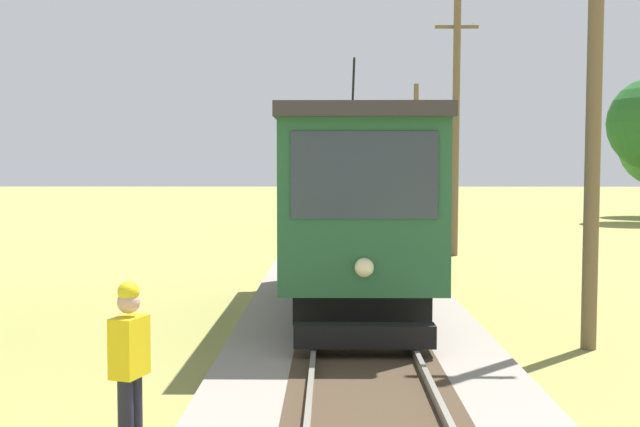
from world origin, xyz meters
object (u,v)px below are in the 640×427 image
(utility_pole_mid, at_px, (456,124))
(gravel_pile, at_px, (426,226))
(utility_pole_far, at_px, (416,155))
(utility_pole_distant, at_px, (394,161))
(red_tram, at_px, (355,203))
(track_worker, at_px, (130,364))
(utility_pole_near_tram, at_px, (594,83))
(utility_pole_horizon, at_px, (381,152))
(freight_car, at_px, (340,197))

(utility_pole_mid, height_order, gravel_pile, utility_pole_mid)
(utility_pole_far, distance_m, utility_pole_distant, 13.18)
(red_tram, distance_m, track_worker, 8.23)
(utility_pole_near_tram, distance_m, utility_pole_far, 25.30)
(utility_pole_far, distance_m, utility_pole_horizon, 26.24)
(freight_car, bearing_deg, red_tram, -89.99)
(red_tram, bearing_deg, utility_pole_far, 80.85)
(utility_pole_mid, height_order, track_worker, utility_pole_mid)
(gravel_pile, relative_size, track_worker, 1.61)
(gravel_pile, bearing_deg, freight_car, 133.42)
(utility_pole_horizon, bearing_deg, red_tram, -94.24)
(gravel_pile, bearing_deg, utility_pole_near_tram, -89.79)
(freight_car, relative_size, utility_pole_horizon, 0.62)
(track_worker, bearing_deg, utility_pole_near_tram, 57.06)
(utility_pole_far, bearing_deg, gravel_pile, -90.91)
(utility_pole_distant, height_order, utility_pole_horizon, utility_pole_horizon)
(track_worker, bearing_deg, utility_pole_distant, 99.99)
(utility_pole_mid, distance_m, track_worker, 19.62)
(utility_pole_mid, height_order, utility_pole_far, utility_pole_mid)
(red_tram, height_order, utility_pole_far, utility_pole_far)
(red_tram, bearing_deg, utility_pole_distant, 84.21)
(freight_car, bearing_deg, gravel_pile, -46.58)
(utility_pole_mid, bearing_deg, utility_pole_distant, 90.00)
(utility_pole_near_tram, xyz_separation_m, gravel_pile, (-0.07, 20.62, -3.72))
(utility_pole_near_tram, height_order, utility_pole_distant, utility_pole_near_tram)
(gravel_pile, height_order, track_worker, track_worker)
(gravel_pile, distance_m, track_worker, 26.22)
(utility_pole_distant, bearing_deg, utility_pole_mid, -90.00)
(utility_pole_near_tram, distance_m, utility_pole_distant, 38.48)
(utility_pole_near_tram, distance_m, utility_pole_horizon, 51.52)
(utility_pole_horizon, bearing_deg, utility_pole_near_tram, -90.00)
(utility_pole_far, bearing_deg, utility_pole_mid, -90.00)
(red_tram, xyz_separation_m, utility_pole_distant, (3.61, 35.60, 1.21))
(utility_pole_near_tram, xyz_separation_m, track_worker, (-6.03, -4.91, -3.20))
(red_tram, height_order, utility_pole_distant, utility_pole_distant)
(freight_car, distance_m, utility_pole_distant, 14.69)
(freight_car, relative_size, track_worker, 2.91)
(utility_pole_far, distance_m, gravel_pile, 5.60)
(utility_pole_horizon, height_order, gravel_pile, utility_pole_horizon)
(utility_pole_horizon, xyz_separation_m, track_worker, (-6.03, -56.43, -3.29))
(utility_pole_near_tram, height_order, utility_pole_horizon, utility_pole_horizon)
(red_tram, distance_m, utility_pole_horizon, 48.83)
(track_worker, bearing_deg, utility_pole_far, 96.61)
(utility_pole_mid, bearing_deg, utility_pole_horizon, 90.00)
(utility_pole_far, relative_size, gravel_pile, 2.41)
(utility_pole_far, distance_m, track_worker, 30.91)
(utility_pole_near_tram, xyz_separation_m, utility_pole_far, (0.00, 25.29, -0.64))
(red_tram, bearing_deg, utility_pole_horizon, 85.76)
(utility_pole_mid, bearing_deg, freight_car, 108.34)
(utility_pole_near_tram, relative_size, utility_pole_far, 1.18)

